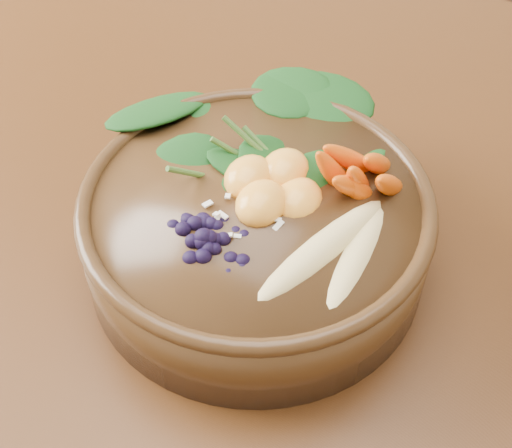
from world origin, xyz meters
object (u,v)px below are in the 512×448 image
object	(u,v)px
mandarin_cluster	(273,175)
banana_halves	(341,239)
stoneware_bowl	(256,232)
carrot_cluster	(373,145)
dining_table	(124,178)
kale_heap	(267,119)
blueberry_pile	(203,224)

from	to	relation	value
mandarin_cluster	banana_halves	bearing A→B (deg)	-25.08
stoneware_bowl	carrot_cluster	bearing A→B (deg)	40.97
dining_table	stoneware_bowl	size ratio (longest dim) A/B	5.38
dining_table	mandarin_cluster	bearing A→B (deg)	-20.00
dining_table	kale_heap	xyz separation A→B (m)	(0.21, -0.03, 0.20)
dining_table	banana_halves	xyz separation A→B (m)	(0.32, -0.13, 0.19)
kale_heap	carrot_cluster	xyz separation A→B (m)	(0.10, -0.01, 0.02)
stoneware_bowl	mandarin_cluster	world-z (taller)	mandarin_cluster
dining_table	carrot_cluster	xyz separation A→B (m)	(0.31, -0.04, 0.21)
banana_halves	stoneware_bowl	bearing A→B (deg)	-177.26
blueberry_pile	dining_table	bearing A→B (deg)	143.45
kale_heap	mandarin_cluster	world-z (taller)	kale_heap
kale_heap	blueberry_pile	size ratio (longest dim) A/B	1.42
blueberry_pile	banana_halves	bearing A→B (deg)	23.15
mandarin_cluster	stoneware_bowl	bearing A→B (deg)	-111.68
dining_table	blueberry_pile	size ratio (longest dim) A/B	11.64
mandarin_cluster	blueberry_pile	xyz separation A→B (m)	(-0.02, -0.08, 0.00)
mandarin_cluster	blueberry_pile	size ratio (longest dim) A/B	0.69
kale_heap	blueberry_pile	world-z (taller)	kale_heap
kale_heap	carrot_cluster	bearing A→B (deg)	-4.82
carrot_cluster	blueberry_pile	world-z (taller)	carrot_cluster
carrot_cluster	banana_halves	size ratio (longest dim) A/B	0.51
banana_halves	kale_heap	bearing A→B (deg)	156.45
blueberry_pile	stoneware_bowl	bearing A→B (deg)	77.53
stoneware_bowl	carrot_cluster	xyz separation A→B (m)	(0.07, 0.06, 0.08)
carrot_cluster	mandarin_cluster	world-z (taller)	carrot_cluster
kale_heap	banana_halves	size ratio (longest dim) A/B	1.21
mandarin_cluster	blueberry_pile	world-z (taller)	blueberry_pile
blueberry_pile	kale_heap	bearing A→B (deg)	96.46
carrot_cluster	dining_table	bearing A→B (deg)	-172.60
banana_halves	mandarin_cluster	distance (m)	0.08
banana_halves	mandarin_cluster	bearing A→B (deg)	170.25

